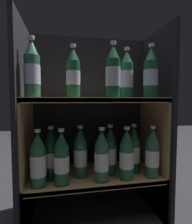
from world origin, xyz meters
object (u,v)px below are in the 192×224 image
bottle_lower_front_4 (152,154)px  bottle_lower_back_1 (80,154)px  bottle_lower_back_3 (133,151)px  bottle_upper_back_1 (126,76)px  bottle_lower_front_2 (102,158)px  bottle_upper_back_0 (73,74)px  bottle_lower_front_3 (127,156)px  bottle_lower_back_2 (110,152)px  bottle_lower_front_1 (62,160)px  bottle_upper_front_0 (32,71)px  bottle_upper_front_2 (151,74)px  bottle_lower_back_0 (51,155)px  bottle_upper_front_1 (113,73)px  bottle_lower_front_0 (38,162)px

bottle_lower_front_4 → bottle_lower_back_1: 0.36m
bottle_lower_back_3 → bottle_upper_back_1: bearing=180.0°
bottle_lower_front_2 → bottle_upper_back_0: bearing=148.7°
bottle_lower_front_3 → bottle_lower_back_2: same height
bottle_lower_front_2 → bottle_lower_front_1: bearing=-180.0°
bottle_lower_front_1 → bottle_lower_front_3: size_ratio=1.00×
bottle_lower_front_2 → bottle_lower_front_4: same height
bottle_lower_back_3 → bottle_upper_back_0: bearing=180.0°
bottle_upper_front_0 → bottle_upper_front_2: same height
bottle_lower_front_4 → bottle_lower_front_1: bearing=-180.0°
bottle_lower_front_3 → bottle_lower_back_3: bearing=48.5°
bottle_lower_front_3 → bottle_lower_back_3: size_ratio=1.00×
bottle_lower_back_0 → bottle_lower_back_2: (0.30, 0.00, -0.00)m
bottle_upper_back_1 → bottle_lower_back_0: bearing=180.0°
bottle_upper_front_0 → bottle_upper_back_1: same height
bottle_upper_front_1 → bottle_lower_back_3: 0.42m
bottle_upper_back_1 → bottle_lower_back_0: size_ratio=1.00×
bottle_upper_back_0 → bottle_lower_back_2: bearing=-0.0°
bottle_upper_front_2 → bottle_lower_back_0: bearing=171.0°
bottle_upper_front_2 → bottle_lower_back_2: bearing=157.1°
bottle_upper_front_1 → bottle_lower_front_1: 0.46m
bottle_upper_front_0 → bottle_lower_front_1: (0.12, -0.00, -0.39)m
bottle_lower_back_0 → bottle_lower_back_3: same height
bottle_lower_back_1 → bottle_lower_back_3: size_ratio=1.00×
bottle_lower_back_1 → bottle_lower_back_2: (0.15, 0.00, 0.00)m
bottle_upper_front_2 → bottle_lower_back_3: 0.40m
bottle_upper_back_0 → bottle_lower_front_0: bearing=-154.8°
bottle_lower_front_0 → bottle_lower_back_2: bearing=12.3°
bottle_upper_front_0 → bottle_lower_back_1: 0.45m
bottle_upper_back_0 → bottle_lower_front_3: 0.47m
bottle_lower_front_0 → bottle_lower_front_2: (0.29, 0.00, 0.00)m
bottle_lower_front_1 → bottle_lower_front_4: bearing=0.0°
bottle_upper_front_1 → bottle_lower_front_0: size_ratio=1.00×
bottle_upper_front_1 → bottle_upper_back_1: bearing=38.9°
bottle_upper_back_0 → bottle_upper_back_1: size_ratio=1.00×
bottle_upper_front_2 → bottle_lower_front_2: 0.46m
bottle_lower_front_3 → bottle_lower_back_0: (-0.36, 0.08, 0.00)m
bottle_upper_front_2 → bottle_lower_front_2: (-0.24, 0.00, -0.39)m
bottle_upper_front_2 → bottle_lower_back_1: bottle_upper_front_2 is taller
bottle_upper_back_1 → bottle_lower_front_3: 0.40m
bottle_lower_front_3 → bottle_upper_back_1: bearing=72.9°
bottle_lower_front_1 → bottle_lower_front_4: (0.44, 0.00, -0.00)m
bottle_upper_back_0 → bottle_lower_back_0: 0.41m
bottle_lower_front_2 → bottle_lower_front_0: bearing=-180.0°
bottle_lower_front_4 → bottle_upper_front_1: bearing=-180.0°
bottle_upper_front_1 → bottle_lower_front_2: (-0.05, 0.00, -0.39)m
bottle_lower_front_2 → bottle_upper_front_0: bearing=-180.0°
bottle_lower_back_2 → bottle_lower_back_3: size_ratio=1.00×
bottle_lower_front_0 → bottle_lower_front_1: bearing=-0.0°
bottle_lower_back_0 → bottle_lower_back_2: size_ratio=1.00×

